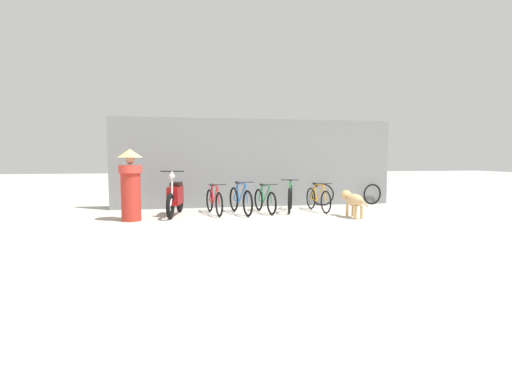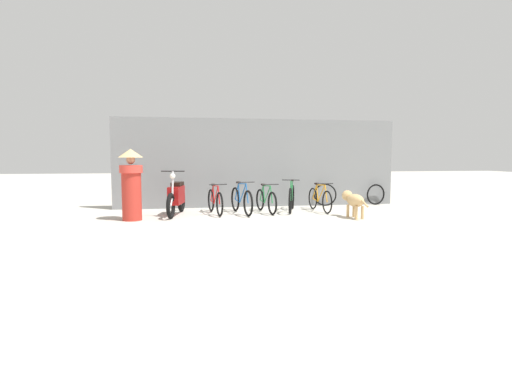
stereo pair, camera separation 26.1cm
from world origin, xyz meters
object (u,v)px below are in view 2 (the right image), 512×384
spare_tire_right (325,195)px  motorcycle (176,197)px  stray_dog (353,200)px  bicycle_1 (241,200)px  bicycle_2 (266,201)px  bicycle_3 (292,198)px  spare_tire_left (376,194)px  bicycle_4 (320,199)px  bicycle_0 (215,201)px  person_in_robes (131,182)px

spare_tire_right → motorcycle: bearing=-164.7°
stray_dog → bicycle_1: bearing=56.9°
bicycle_2 → motorcycle: size_ratio=0.84×
bicycle_3 → spare_tire_left: 3.16m
bicycle_4 → bicycle_0: bearing=-93.7°
motorcycle → stray_dog: size_ratio=1.68×
bicycle_0 → spare_tire_left: bearing=93.2°
person_in_robes → spare_tire_right: (5.45, 1.87, -0.56)m
spare_tire_left → spare_tire_right: spare_tire_right is taller
spare_tire_right → bicycle_0: bearing=-161.5°
bicycle_4 → motorcycle: 3.87m
motorcycle → spare_tire_right: 4.60m
bicycle_0 → bicycle_1: bearing=74.2°
bicycle_3 → spare_tire_right: bearing=145.8°
bicycle_0 → stray_dog: bicycle_0 is taller
person_in_robes → motorcycle: bearing=-176.1°
stray_dog → spare_tire_right: spare_tire_right is taller
bicycle_3 → bicycle_4: (0.76, -0.13, -0.03)m
bicycle_0 → stray_dog: size_ratio=1.42×
spare_tire_right → stray_dog: bearing=-93.4°
motorcycle → spare_tire_left: size_ratio=2.84×
motorcycle → spare_tire_right: size_ratio=2.69×
bicycle_2 → spare_tire_right: bearing=109.9°
bicycle_0 → bicycle_4: size_ratio=0.97×
bicycle_0 → bicycle_1: size_ratio=0.90×
bicycle_3 → person_in_robes: (-4.12, -0.87, 0.54)m
bicycle_3 → bicycle_4: size_ratio=1.04×
motorcycle → person_in_robes: person_in_robes is taller
bicycle_1 → bicycle_3: bicycle_3 is taller
bicycle_2 → spare_tire_right: (2.08, 1.14, 0.02)m
bicycle_3 → spare_tire_left: bearing=127.4°
bicycle_4 → spare_tire_right: 1.27m
motorcycle → bicycle_3: bearing=105.2°
bicycle_4 → spare_tire_right: bearing=149.5°
bicycle_4 → person_in_robes: person_in_robes is taller
stray_dog → spare_tire_right: 2.42m
motorcycle → stray_dog: (4.29, -1.20, -0.03)m
bicycle_2 → bicycle_3: (0.75, 0.13, 0.04)m
person_in_robes → stray_dog: bearing=145.0°
bicycle_2 → spare_tire_left: bearing=98.2°
bicycle_4 → bicycle_2: bearing=-94.0°
bicycle_4 → spare_tire_left: bearing=113.2°
bicycle_4 → stray_dog: size_ratio=1.47×
motorcycle → bicycle_2: bearing=103.2°
bicycle_4 → spare_tire_left: 2.50m
bicycle_2 → bicycle_0: bearing=-98.2°
bicycle_3 → spare_tire_left: (2.99, 1.01, -0.04)m
bicycle_0 → bicycle_2: bicycle_0 is taller
bicycle_3 → person_in_robes: 4.25m
bicycle_3 → stray_dog: bicycle_3 is taller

